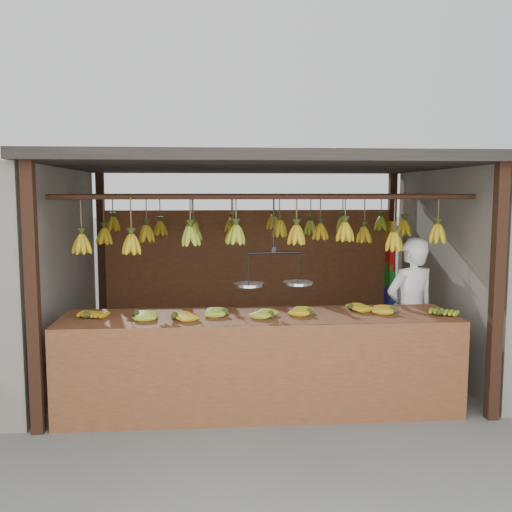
{
  "coord_description": "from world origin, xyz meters",
  "views": [
    {
      "loc": [
        -0.51,
        -6.29,
        2.04
      ],
      "look_at": [
        0.0,
        0.3,
        1.3
      ],
      "focal_mm": 40.0,
      "sensor_mm": 36.0,
      "label": 1
    }
  ],
  "objects": [
    {
      "name": "hanging_bananas",
      "position": [
        -0.01,
        0.01,
        1.61
      ],
      "size": [
        3.6,
        2.25,
        0.38
      ],
      "color": "#B78F13",
      "rests_on": "ground"
    },
    {
      "name": "ground",
      "position": [
        0.0,
        0.0,
        0.0
      ],
      "size": [
        80.0,
        80.0,
        0.0
      ],
      "primitive_type": "plane",
      "color": "#5B5B57"
    },
    {
      "name": "balance_scale",
      "position": [
        0.07,
        -1.0,
        1.22
      ],
      "size": [
        0.75,
        0.34,
        0.84
      ],
      "color": "black",
      "rests_on": "ground"
    },
    {
      "name": "bag_bundles",
      "position": [
        1.94,
        1.35,
        1.02
      ],
      "size": [
        0.08,
        0.26,
        1.22
      ],
      "color": "yellow",
      "rests_on": "ground"
    },
    {
      "name": "counter",
      "position": [
        -0.07,
        -1.23,
        0.71
      ],
      "size": [
        3.66,
        0.83,
        0.96
      ],
      "color": "brown",
      "rests_on": "ground"
    },
    {
      "name": "stall",
      "position": [
        0.0,
        0.33,
        1.97
      ],
      "size": [
        4.3,
        3.3,
        2.4
      ],
      "color": "black",
      "rests_on": "ground"
    },
    {
      "name": "vendor",
      "position": [
        1.55,
        -0.6,
        0.79
      ],
      "size": [
        0.67,
        0.54,
        1.58
      ],
      "primitive_type": "imported",
      "rotation": [
        0.0,
        0.0,
        3.46
      ],
      "color": "white",
      "rests_on": "ground"
    }
  ]
}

